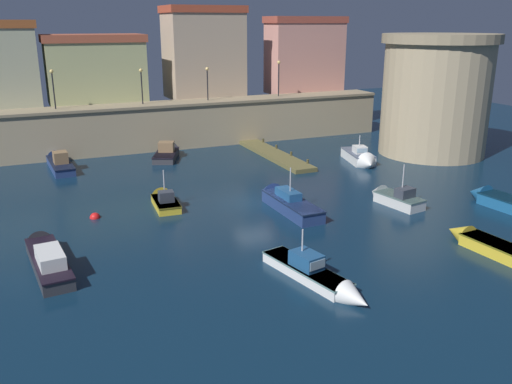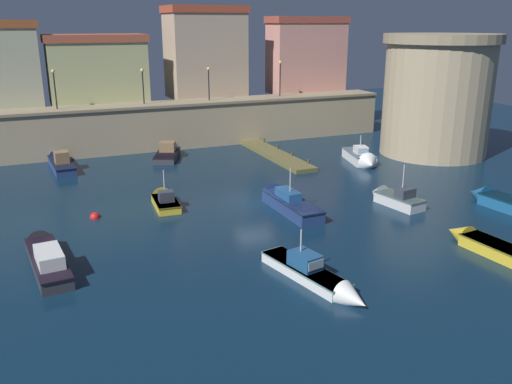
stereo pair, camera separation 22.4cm
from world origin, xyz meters
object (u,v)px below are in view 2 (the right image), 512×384
Objects in this scene: fortress_tower at (437,95)px; moored_boat_10 at (503,202)px; moored_boat_4 at (393,198)px; moored_boat_0 at (164,200)px; quay_lamp_0 at (54,83)px; quay_lamp_3 at (280,73)px; moored_boat_7 at (490,246)px; moored_boat_8 at (169,152)px; moored_boat_1 at (285,201)px; quay_lamp_1 at (143,80)px; quay_lamp_2 at (209,78)px; moored_boat_3 at (362,158)px; moored_boat_6 at (60,161)px; moored_boat_2 at (318,277)px; moored_boat_5 at (45,255)px; mooring_buoy_0 at (95,217)px.

fortress_tower reaches higher than moored_boat_10.
fortress_tower is at bearing -58.41° from moored_boat_4.
fortress_tower is at bearing -76.08° from moored_boat_0.
quay_lamp_3 is (21.62, 0.00, 0.09)m from quay_lamp_0.
moored_boat_8 reaches higher than moored_boat_7.
moored_boat_1 is at bearing -156.29° from fortress_tower.
moored_boat_1 reaches higher than moored_boat_8.
quay_lamp_2 is (6.35, 0.00, -0.04)m from quay_lamp_1.
moored_boat_3 is 0.90× the size of moored_boat_10.
moored_boat_10 is (6.31, 5.06, 0.06)m from moored_boat_7.
quay_lamp_3 is at bearing -83.91° from moored_boat_6.
quay_lamp_1 is at bearing -115.14° from moored_boat_3.
moored_boat_1 is at bearing -113.79° from moored_boat_0.
moored_boat_2 is at bearing -99.33° from quay_lamp_2.
moored_boat_10 is at bearing -134.52° from moored_boat_6.
moored_boat_2 is (-12.67, -30.80, -6.26)m from quay_lamp_3.
moored_boat_8 is at bearing -108.24° from moored_boat_3.
moored_boat_7 is (21.49, -7.67, -0.11)m from moored_boat_5.
moored_boat_2 is at bearing -57.96° from mooring_buoy_0.
moored_boat_5 is at bearing 170.46° from moored_boat_6.
moored_boat_1 is at bearing -146.36° from moored_boat_6.
moored_boat_2 is (-5.06, -30.80, -6.03)m from quay_lamp_2.
quay_lamp_2 is 23.99m from moored_boat_4.
quay_lamp_2 is at bearing 145.06° from fortress_tower.
quay_lamp_2 is at bearing -129.78° from moored_boat_3.
moored_boat_0 reaches higher than moored_boat_5.
moored_boat_5 is at bearing -95.98° from quay_lamp_0.
moored_boat_3 is 0.86× the size of moored_boat_7.
moored_boat_0 is 0.66× the size of moored_boat_7.
moored_boat_5 is at bearing -113.29° from quay_lamp_1.
quay_lamp_3 reaches higher than moored_boat_2.
mooring_buoy_0 is at bearing 65.29° from moored_boat_4.
moored_boat_6 is (-8.07, -3.78, -6.00)m from quay_lamp_1.
fortress_tower reaches higher than moored_boat_2.
quay_lamp_0 is 24.38m from moored_boat_5.
moored_boat_0 is 0.97× the size of moored_boat_4.
fortress_tower is at bearing -108.34° from moored_boat_6.
moored_boat_2 is at bearing 160.83° from moored_boat_1.
moored_boat_4 is at bearing -93.40° from moored_boat_5.
moored_boat_1 is (7.09, -3.70, 0.14)m from moored_boat_0.
moored_boat_5 is (-2.46, -23.48, -6.09)m from quay_lamp_0.
quay_lamp_0 is at bearing 90.36° from moored_boat_8.
quay_lamp_0 is 0.48× the size of moored_boat_6.
moored_boat_0 is at bearing -172.92° from moored_boat_8.
moored_boat_5 is (-21.70, -0.84, 0.02)m from moored_boat_4.
mooring_buoy_0 is (-11.64, 2.93, -0.48)m from moored_boat_1.
moored_boat_3 is 18.92m from moored_boat_7.
moored_boat_8 is (-3.43, 16.85, -0.07)m from moored_boat_1.
moored_boat_1 is at bearing 63.35° from moored_boat_4.
moored_boat_3 reaches higher than moored_boat_7.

